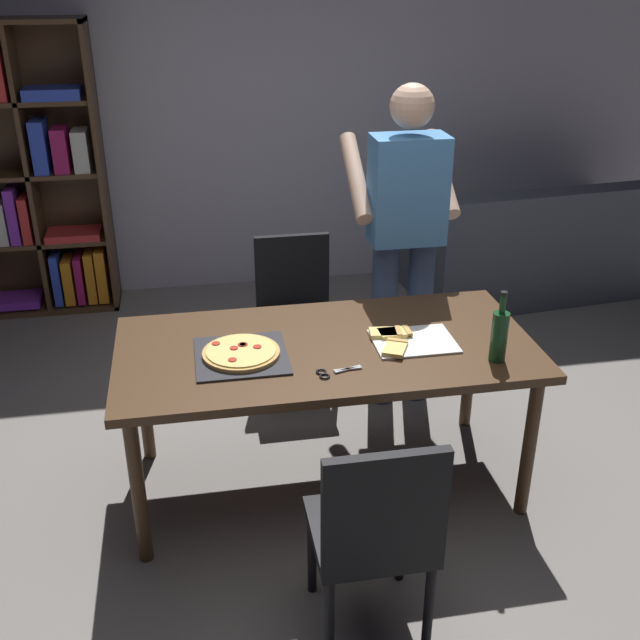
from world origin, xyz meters
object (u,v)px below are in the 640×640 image
Objects in this scene: couch at (529,254)px; pepperoni_pizza_on_tray at (241,354)px; dining_table at (326,359)px; wine_bottle at (499,335)px; chair_far_side at (295,306)px; chair_near_camera at (376,529)px; person_serving_pizza at (405,231)px; kitchen_scissors at (332,372)px.

pepperoni_pizza_on_tray is (-2.28, -2.03, 0.46)m from couch.
dining_table is 1.04× the size of couch.
wine_bottle reaches higher than dining_table.
chair_far_side is at bearing 68.89° from pepperoni_pizza_on_tray.
couch is at bearing 61.55° from wine_bottle.
chair_near_camera and chair_far_side have the same top height.
person_serving_pizza is (-1.35, -1.27, 0.70)m from couch.
kitchen_scissors is (-0.02, -1.19, 0.24)m from chair_far_side.
pepperoni_pizza_on_tray is (-0.38, 0.89, 0.25)m from chair_near_camera.
pepperoni_pizza_on_tray is at bearing 113.02° from chair_near_camera.
wine_bottle is 0.72m from kitchen_scissors.
chair_near_camera is 1.00× the size of chair_far_side.
couch is 1.01× the size of person_serving_pizza.
kitchen_scissors is (0.35, -0.21, -0.01)m from pepperoni_pizza_on_tray.
person_serving_pizza reaches higher than couch.
pepperoni_pizza_on_tray is (-0.93, -0.76, -0.23)m from person_serving_pizza.
couch is (1.91, 1.05, -0.21)m from chair_far_side.
chair_near_camera reaches higher than kitchen_scissors.
chair_near_camera is at bearing -90.00° from chair_far_side.
person_serving_pizza is (0.55, 1.65, 0.49)m from chair_near_camera.
kitchen_scissors is at bearing 179.04° from wine_bottle.
couch is at bearing 41.66° from pepperoni_pizza_on_tray.
kitchen_scissors is at bearing -130.75° from couch.
wine_bottle reaches higher than pepperoni_pizza_on_tray.
chair_near_camera is 0.51× the size of person_serving_pizza.
chair_near_camera reaches higher than pepperoni_pizza_on_tray.
pepperoni_pizza_on_tray is at bearing -140.82° from person_serving_pizza.
wine_bottle is (1.06, -0.22, 0.10)m from pepperoni_pizza_on_tray.
person_serving_pizza is 1.15m from kitchen_scissors.
chair_near_camera is 1.00m from pepperoni_pizza_on_tray.
dining_table is 0.96m from person_serving_pizza.
dining_table is 0.95m from chair_far_side.
dining_table is at bearing -90.00° from chair_far_side.
wine_bottle is (0.69, -0.26, 0.19)m from dining_table.
person_serving_pizza is 0.99m from wine_bottle.
chair_near_camera is 1.87m from chair_far_side.
pepperoni_pizza_on_tray is at bearing -111.11° from chair_far_side.
dining_table is 2.04× the size of chair_near_camera.
couch is 2.99m from kitchen_scissors.
chair_far_side is at bearing 88.87° from kitchen_scissors.
person_serving_pizza reaches higher than wine_bottle.
chair_far_side is 1.08m from pepperoni_pizza_on_tray.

